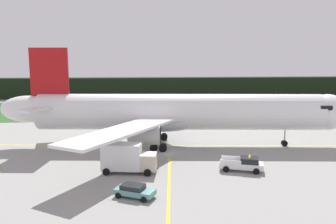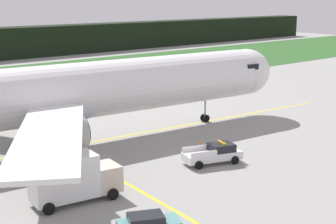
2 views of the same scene
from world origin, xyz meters
name	(u,v)px [view 1 (image 1 of 2)]	position (x,y,z in m)	size (l,w,h in m)	color
ground	(164,153)	(0.00, 0.00, 0.00)	(320.00, 320.00, 0.00)	gray
grass_verge	(152,109)	(0.00, 47.06, 0.02)	(320.00, 37.97, 0.04)	#2B5725
distant_tree_line	(148,87)	(0.00, 79.55, 3.76)	(288.00, 7.60, 7.52)	black
taxiway_centerline_main	(179,145)	(2.77, 4.12, 0.00)	(72.44, 0.30, 0.01)	yellow
taxiway_centerline_spur	(169,191)	(-0.72, -15.09, 0.00)	(25.77, 0.30, 0.01)	yellow
airliner	(176,113)	(2.28, 4.17, 5.46)	(56.18, 43.26, 15.81)	white
ops_pickup_truck	(243,164)	(9.22, -9.30, 0.90)	(5.74, 3.65, 1.94)	white
catering_truck	(127,158)	(-5.31, -8.69, 1.91)	(6.96, 3.52, 3.82)	beige
staff_car	(134,190)	(-4.37, -16.38, 0.70)	(4.43, 3.39, 1.30)	#57928D
apron_cone	(251,158)	(11.68, -5.09, 0.39)	(0.64, 0.64, 0.80)	black
taxiway_edge_light_west	(2,168)	(-21.12, -6.43, 0.25)	(0.12, 0.12, 0.46)	yellow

